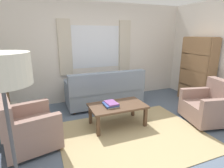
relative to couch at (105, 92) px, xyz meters
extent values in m
plane|color=slate|center=(-0.02, -1.58, -0.37)|extent=(6.24, 6.24, 0.00)
cube|color=silver|center=(-0.02, 0.68, 0.93)|extent=(5.32, 0.12, 2.60)
cube|color=white|center=(-0.02, 0.62, 1.08)|extent=(1.30, 0.01, 1.10)
cube|color=beige|center=(-0.85, 0.59, 1.08)|extent=(0.32, 0.06, 1.40)
cube|color=beige|center=(0.81, 0.59, 1.08)|extent=(0.32, 0.06, 1.40)
cube|color=tan|center=(-0.02, -1.58, -0.36)|extent=(2.59, 2.02, 0.01)
cube|color=gray|center=(0.00, 0.07, -0.12)|extent=(1.90, 0.80, 0.38)
cube|color=gray|center=(0.00, -0.25, 0.31)|extent=(1.90, 0.20, 0.48)
cube|color=gray|center=(0.87, 0.07, 0.19)|extent=(0.16, 0.80, 0.24)
cube|color=gray|center=(-0.87, 0.07, 0.19)|extent=(0.16, 0.80, 0.24)
cylinder|color=brown|center=(0.85, 0.37, -0.34)|extent=(0.06, 0.06, 0.06)
cylinder|color=brown|center=(-0.85, 0.37, -0.34)|extent=(0.06, 0.06, 0.06)
cylinder|color=brown|center=(0.85, -0.23, -0.34)|extent=(0.06, 0.06, 0.06)
cylinder|color=brown|center=(-0.85, -0.23, -0.34)|extent=(0.06, 0.06, 0.06)
cube|color=gray|center=(-1.72, -1.23, -0.13)|extent=(0.96, 0.99, 0.36)
cube|color=gray|center=(-2.04, -1.30, 0.28)|extent=(0.35, 0.86, 0.46)
cube|color=gray|center=(-1.65, -1.58, 0.16)|extent=(0.81, 0.29, 0.22)
cube|color=gray|center=(-1.80, -0.88, 0.16)|extent=(0.81, 0.29, 0.22)
cylinder|color=brown|center=(-1.34, -1.50, -0.34)|extent=(0.05, 0.05, 0.06)
cylinder|color=brown|center=(-1.48, -0.83, -0.34)|extent=(0.05, 0.05, 0.06)
cylinder|color=brown|center=(-1.96, -1.63, -0.34)|extent=(0.05, 0.05, 0.06)
cylinder|color=brown|center=(-2.11, -0.97, -0.34)|extent=(0.05, 0.05, 0.06)
cube|color=gray|center=(1.64, -1.66, -0.13)|extent=(0.96, 0.99, 0.36)
cube|color=gray|center=(1.97, -1.73, 0.28)|extent=(0.35, 0.86, 0.46)
cube|color=gray|center=(1.72, -1.30, 0.16)|extent=(0.81, 0.29, 0.22)
cube|color=gray|center=(1.57, -2.01, 0.16)|extent=(0.81, 0.29, 0.22)
cylinder|color=brown|center=(1.40, -1.25, -0.34)|extent=(0.05, 0.05, 0.06)
cylinder|color=brown|center=(1.26, -1.92, -0.34)|extent=(0.05, 0.05, 0.06)
cylinder|color=brown|center=(2.03, -1.39, -0.34)|extent=(0.05, 0.05, 0.06)
cube|color=brown|center=(-0.13, -1.09, 0.05)|extent=(1.10, 0.64, 0.04)
cube|color=brown|center=(-0.62, -1.35, -0.17)|extent=(0.06, 0.06, 0.40)
cube|color=brown|center=(0.36, -1.35, -0.17)|extent=(0.06, 0.06, 0.40)
cube|color=brown|center=(-0.62, -0.83, -0.17)|extent=(0.06, 0.06, 0.40)
cube|color=brown|center=(0.36, -0.83, -0.17)|extent=(0.06, 0.06, 0.40)
cube|color=beige|center=(-0.27, -1.09, 0.08)|extent=(0.24, 0.30, 0.02)
cube|color=#335199|center=(-0.27, -1.09, 0.11)|extent=(0.26, 0.31, 0.03)
cube|color=#7F478C|center=(-0.26, -1.09, 0.13)|extent=(0.22, 0.32, 0.03)
cylinder|color=#B7B2A8|center=(-2.19, 0.09, -0.22)|extent=(0.38, 0.38, 0.30)
cylinder|color=brown|center=(-2.19, 0.09, 0.18)|extent=(0.07, 0.07, 0.49)
cone|color=#38753D|center=(-1.92, 0.10, 0.61)|extent=(0.50, 0.12, 0.37)
cone|color=#38753D|center=(-1.99, 0.34, 0.64)|extent=(0.38, 0.51, 0.50)
cone|color=#38753D|center=(-2.13, 0.41, 0.65)|extent=(0.17, 0.61, 0.44)
cone|color=#38753D|center=(-2.17, -0.26, 0.66)|extent=(0.13, 0.64, 0.47)
cone|color=#38753D|center=(-1.95, -0.11, 0.64)|extent=(0.47, 0.47, 0.46)
cube|color=olive|center=(2.36, -1.08, 0.48)|extent=(0.30, 0.04, 1.70)
cube|color=olive|center=(2.36, -0.18, 0.48)|extent=(0.30, 0.04, 1.70)
cube|color=olive|center=(2.22, -0.63, 0.48)|extent=(0.02, 0.90, 1.70)
cube|color=olive|center=(2.36, -0.63, -0.36)|extent=(0.30, 0.86, 0.02)
cube|color=olive|center=(2.36, -0.63, 0.07)|extent=(0.30, 0.86, 0.02)
cube|color=olive|center=(2.36, -0.63, 0.49)|extent=(0.30, 0.86, 0.02)
cube|color=olive|center=(2.36, -0.63, 0.92)|extent=(0.30, 0.86, 0.02)
cube|color=olive|center=(2.36, -0.63, 1.34)|extent=(0.30, 0.86, 0.02)
cube|color=beige|center=(2.36, -0.99, 0.60)|extent=(0.28, 0.06, 0.19)
cube|color=#2D2D33|center=(2.36, -0.92, 0.61)|extent=(0.24, 0.08, 0.23)
cube|color=gold|center=(2.36, -0.82, 0.60)|extent=(0.28, 0.08, 0.20)
cube|color=#7F478C|center=(2.36, -0.73, 0.63)|extent=(0.28, 0.10, 0.26)
cube|color=orange|center=(2.36, -0.63, 0.59)|extent=(0.23, 0.08, 0.19)
cube|color=#7F478C|center=(2.36, -0.54, 0.63)|extent=(0.24, 0.09, 0.25)
cube|color=#5B8E93|center=(2.36, -0.45, 0.64)|extent=(0.26, 0.06, 0.28)
cylinder|color=#4C4C51|center=(-1.76, -2.65, 0.36)|extent=(0.03, 0.03, 1.40)
cylinder|color=silver|center=(-1.76, -2.65, 1.18)|extent=(0.44, 0.44, 0.24)
camera|label=1|loc=(-1.49, -4.17, 1.44)|focal=29.26mm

